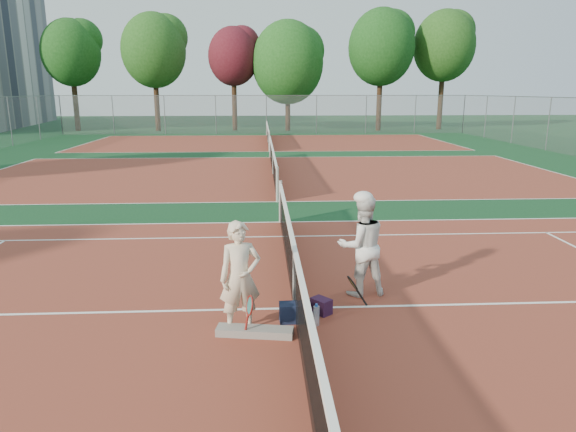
{
  "coord_description": "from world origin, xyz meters",
  "views": [
    {
      "loc": [
        -0.5,
        -7.51,
        3.35
      ],
      "look_at": [
        0.0,
        1.87,
        1.05
      ],
      "focal_mm": 32.0,
      "sensor_mm": 36.0,
      "label": 1
    }
  ],
  "objects_px": {
    "sports_bag_navy": "(292,313)",
    "sports_bag_purple": "(321,306)",
    "racket_black_held": "(352,292)",
    "player_a": "(240,278)",
    "net_main": "(294,278)",
    "water_bottle": "(316,316)",
    "racket_red": "(250,317)",
    "player_b": "(362,246)",
    "racket_spare": "(301,317)"
  },
  "relations": [
    {
      "from": "net_main",
      "to": "racket_spare",
      "type": "xyz_separation_m",
      "value": [
        0.08,
        -0.35,
        -0.49
      ]
    },
    {
      "from": "racket_spare",
      "to": "water_bottle",
      "type": "distance_m",
      "value": 0.36
    },
    {
      "from": "racket_red",
      "to": "sports_bag_navy",
      "type": "distance_m",
      "value": 0.77
    },
    {
      "from": "racket_spare",
      "to": "water_bottle",
      "type": "height_order",
      "value": "water_bottle"
    },
    {
      "from": "player_b",
      "to": "sports_bag_purple",
      "type": "height_order",
      "value": "player_b"
    },
    {
      "from": "player_a",
      "to": "racket_red",
      "type": "height_order",
      "value": "player_a"
    },
    {
      "from": "player_a",
      "to": "racket_spare",
      "type": "bearing_deg",
      "value": 9.88
    },
    {
      "from": "player_b",
      "to": "sports_bag_purple",
      "type": "xyz_separation_m",
      "value": [
        -0.75,
        -0.75,
        -0.73
      ]
    },
    {
      "from": "racket_red",
      "to": "racket_spare",
      "type": "distance_m",
      "value": 0.99
    },
    {
      "from": "racket_black_held",
      "to": "sports_bag_navy",
      "type": "bearing_deg",
      "value": 14.15
    },
    {
      "from": "net_main",
      "to": "racket_black_held",
      "type": "relative_size",
      "value": 21.0
    },
    {
      "from": "racket_black_held",
      "to": "sports_bag_navy",
      "type": "xyz_separation_m",
      "value": [
        -0.99,
        -0.46,
        -0.12
      ]
    },
    {
      "from": "racket_red",
      "to": "racket_black_held",
      "type": "distance_m",
      "value": 1.84
    },
    {
      "from": "racket_black_held",
      "to": "racket_spare",
      "type": "bearing_deg",
      "value": 11.87
    },
    {
      "from": "net_main",
      "to": "racket_black_held",
      "type": "xyz_separation_m",
      "value": [
        0.92,
        -0.0,
        -0.25
      ]
    },
    {
      "from": "racket_black_held",
      "to": "water_bottle",
      "type": "bearing_deg",
      "value": 33.22
    },
    {
      "from": "sports_bag_navy",
      "to": "racket_spare",
      "type": "bearing_deg",
      "value": 35.73
    },
    {
      "from": "net_main",
      "to": "water_bottle",
      "type": "distance_m",
      "value": 0.77
    },
    {
      "from": "player_a",
      "to": "water_bottle",
      "type": "relative_size",
      "value": 5.38
    },
    {
      "from": "racket_red",
      "to": "sports_bag_navy",
      "type": "height_order",
      "value": "racket_red"
    },
    {
      "from": "sports_bag_purple",
      "to": "racket_black_held",
      "type": "bearing_deg",
      "value": 21.25
    },
    {
      "from": "player_a",
      "to": "player_b",
      "type": "distance_m",
      "value": 2.34
    },
    {
      "from": "sports_bag_purple",
      "to": "water_bottle",
      "type": "distance_m",
      "value": 0.43
    },
    {
      "from": "player_a",
      "to": "sports_bag_purple",
      "type": "xyz_separation_m",
      "value": [
        1.21,
        0.52,
        -0.69
      ]
    },
    {
      "from": "player_a",
      "to": "racket_black_held",
      "type": "bearing_deg",
      "value": 9.95
    },
    {
      "from": "player_a",
      "to": "net_main",
      "type": "bearing_deg",
      "value": 29.03
    },
    {
      "from": "racket_black_held",
      "to": "sports_bag_navy",
      "type": "height_order",
      "value": "racket_black_held"
    },
    {
      "from": "racket_black_held",
      "to": "racket_spare",
      "type": "relative_size",
      "value": 0.87
    },
    {
      "from": "player_a",
      "to": "racket_black_held",
      "type": "height_order",
      "value": "player_a"
    },
    {
      "from": "racket_black_held",
      "to": "sports_bag_navy",
      "type": "relative_size",
      "value": 1.45
    },
    {
      "from": "sports_bag_purple",
      "to": "racket_spare",
      "type": "bearing_deg",
      "value": -155.06
    },
    {
      "from": "sports_bag_navy",
      "to": "sports_bag_purple",
      "type": "distance_m",
      "value": 0.54
    },
    {
      "from": "racket_black_held",
      "to": "water_bottle",
      "type": "relative_size",
      "value": 1.74
    },
    {
      "from": "sports_bag_navy",
      "to": "racket_black_held",
      "type": "bearing_deg",
      "value": 24.95
    },
    {
      "from": "water_bottle",
      "to": "racket_black_held",
      "type": "bearing_deg",
      "value": 44.03
    },
    {
      "from": "racket_black_held",
      "to": "sports_bag_purple",
      "type": "distance_m",
      "value": 0.57
    },
    {
      "from": "sports_bag_navy",
      "to": "sports_bag_purple",
      "type": "relative_size",
      "value": 1.2
    },
    {
      "from": "sports_bag_navy",
      "to": "water_bottle",
      "type": "height_order",
      "value": "water_bottle"
    },
    {
      "from": "water_bottle",
      "to": "racket_red",
      "type": "bearing_deg",
      "value": -163.09
    },
    {
      "from": "player_a",
      "to": "sports_bag_navy",
      "type": "relative_size",
      "value": 4.48
    },
    {
      "from": "racket_spare",
      "to": "player_b",
      "type": "bearing_deg",
      "value": -60.45
    },
    {
      "from": "player_a",
      "to": "water_bottle",
      "type": "xyz_separation_m",
      "value": [
        1.09,
        0.1,
        -0.66
      ]
    },
    {
      "from": "sports_bag_purple",
      "to": "sports_bag_navy",
      "type": "bearing_deg",
      "value": -151.25
    },
    {
      "from": "racket_red",
      "to": "water_bottle",
      "type": "height_order",
      "value": "racket_red"
    },
    {
      "from": "player_b",
      "to": "water_bottle",
      "type": "height_order",
      "value": "player_b"
    },
    {
      "from": "player_b",
      "to": "racket_black_held",
      "type": "relative_size",
      "value": 3.26
    },
    {
      "from": "racket_black_held",
      "to": "racket_spare",
      "type": "xyz_separation_m",
      "value": [
        -0.83,
        -0.35,
        -0.25
      ]
    },
    {
      "from": "player_a",
      "to": "player_b",
      "type": "relative_size",
      "value": 0.95
    },
    {
      "from": "player_b",
      "to": "sports_bag_navy",
      "type": "xyz_separation_m",
      "value": [
        -1.23,
        -1.01,
        -0.71
      ]
    },
    {
      "from": "player_a",
      "to": "player_b",
      "type": "xyz_separation_m",
      "value": [
        1.97,
        1.27,
        0.05
      ]
    }
  ]
}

